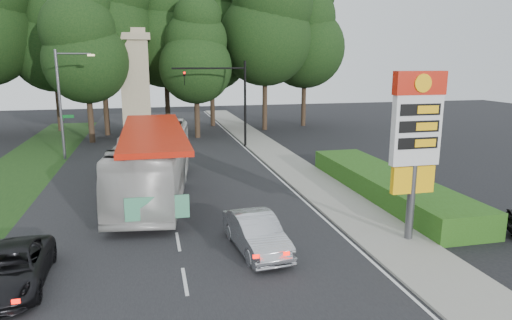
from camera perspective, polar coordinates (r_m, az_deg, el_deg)
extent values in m
plane|color=black|center=(15.49, -8.73, -15.65)|extent=(120.00, 120.00, 0.00)
cube|color=black|center=(26.68, -10.82, -3.58)|extent=(14.00, 80.00, 0.02)
cube|color=gray|center=(28.25, 6.67, -2.44)|extent=(3.00, 80.00, 0.12)
cube|color=#193814|center=(33.61, -27.70, -1.50)|extent=(5.00, 50.00, 0.02)
cube|color=#254B14|center=(25.82, 16.01, -3.03)|extent=(3.00, 14.00, 1.20)
cylinder|color=#59595E|center=(19.46, 18.77, -5.16)|extent=(0.32, 0.32, 3.20)
cube|color=#FFB70D|center=(19.20, 18.98, -2.31)|extent=(1.80, 0.25, 1.10)
cube|color=silver|center=(18.81, 19.40, 3.59)|extent=(2.00, 0.35, 2.80)
cube|color=red|center=(18.65, 19.80, 9.06)|extent=(2.10, 0.40, 0.90)
cylinder|color=#FFB70D|center=(18.46, 20.17, 9.01)|extent=(0.70, 0.05, 0.70)
cube|color=black|center=(18.56, 19.89, 5.94)|extent=(1.70, 0.04, 0.45)
cube|color=black|center=(18.63, 19.75, 3.96)|extent=(1.70, 0.04, 0.45)
cube|color=black|center=(18.73, 19.60, 1.99)|extent=(1.70, 0.04, 0.45)
cylinder|color=black|center=(38.65, -1.37, 6.96)|extent=(0.20, 0.20, 7.20)
cylinder|color=black|center=(37.99, -5.92, 11.34)|extent=(6.00, 0.14, 0.14)
imported|color=black|center=(37.79, -8.97, 10.87)|extent=(0.18, 0.22, 1.10)
sphere|color=#FF0C05|center=(37.64, -8.95, 10.71)|extent=(0.18, 0.18, 0.18)
cylinder|color=#59595E|center=(36.37, -23.28, 6.26)|extent=(0.20, 0.20, 8.00)
cylinder|color=#59595E|center=(36.04, -21.87, 12.24)|extent=(2.40, 0.12, 0.12)
cube|color=#FFE599|center=(35.89, -19.92, 12.22)|extent=(0.50, 0.22, 0.14)
cube|color=#0C591E|center=(36.37, -22.47, 5.06)|extent=(0.85, 0.04, 0.22)
cube|color=#0C591E|center=(36.92, -23.02, 4.64)|extent=(0.04, 0.85, 0.22)
cube|color=tan|center=(43.77, -14.78, 8.38)|extent=(2.50, 2.50, 9.00)
cube|color=tan|center=(43.73, -15.14, 14.66)|extent=(3.00, 3.00, 0.60)
cube|color=tan|center=(43.76, -15.17, 15.31)|extent=(2.20, 2.20, 0.50)
cylinder|color=#2D2116|center=(51.68, -23.44, 6.32)|extent=(0.50, 0.50, 5.40)
sphere|color=black|center=(51.49, -23.98, 12.46)|extent=(8.40, 8.40, 8.40)
sphere|color=black|center=(51.64, -24.28, 15.78)|extent=(7.20, 7.20, 7.20)
cylinder|color=#2D2116|center=(47.02, -18.29, 6.87)|extent=(0.50, 0.50, 6.48)
sphere|color=black|center=(46.93, -18.86, 14.98)|extent=(10.08, 10.08, 10.08)
cylinder|color=#2D2116|center=(48.89, -11.01, 7.13)|extent=(0.50, 0.50, 5.94)
sphere|color=black|center=(48.74, -11.31, 14.30)|extent=(9.24, 9.24, 9.24)
sphere|color=black|center=(48.97, -11.48, 18.15)|extent=(7.92, 7.92, 7.92)
cylinder|color=#2D2116|center=(51.34, -5.47, 7.14)|extent=(0.50, 0.50, 5.22)
sphere|color=black|center=(51.14, -5.59, 13.14)|extent=(8.12, 8.12, 8.12)
sphere|color=black|center=(51.26, -5.66, 16.38)|extent=(6.96, 6.96, 6.96)
sphere|color=black|center=(51.49, -5.72, 19.11)|extent=(5.22, 5.22, 5.22)
cylinder|color=#2D2116|center=(48.34, 1.11, 7.41)|extent=(0.50, 0.50, 6.12)
sphere|color=black|center=(48.20, 1.14, 14.88)|extent=(9.52, 9.52, 9.52)
sphere|color=black|center=(48.47, 1.16, 18.89)|extent=(8.16, 8.16, 8.16)
cylinder|color=#2D2116|center=(51.70, 5.98, 7.37)|extent=(0.50, 0.50, 5.58)
sphere|color=black|center=(51.53, 6.12, 13.73)|extent=(8.68, 8.68, 8.68)
sphere|color=black|center=(51.70, 6.21, 17.17)|extent=(7.44, 7.44, 7.44)
cylinder|color=#2D2116|center=(43.25, -19.97, 5.12)|extent=(0.50, 0.50, 4.68)
sphere|color=black|center=(42.98, -20.45, 11.49)|extent=(7.28, 7.28, 7.28)
sphere|color=black|center=(43.05, -20.72, 14.94)|extent=(6.24, 6.24, 6.24)
sphere|color=black|center=(43.23, -20.95, 17.86)|extent=(4.68, 4.68, 4.68)
cylinder|color=#2D2116|center=(43.69, -7.37, 5.59)|extent=(0.50, 0.50, 4.32)
sphere|color=black|center=(43.39, -7.54, 11.42)|extent=(6.72, 6.72, 6.72)
sphere|color=black|center=(43.42, -7.63, 14.59)|extent=(5.76, 5.76, 5.76)
sphere|color=black|center=(43.56, -7.71, 17.27)|extent=(4.32, 4.32, 4.32)
imported|color=silver|center=(25.31, -12.59, -0.29)|extent=(4.74, 13.40, 3.65)
imported|color=#B6B7BE|center=(17.79, 0.04, -9.14)|extent=(1.98, 4.52, 1.44)
imported|color=black|center=(17.09, -28.32, -11.86)|extent=(2.36, 4.81, 1.32)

